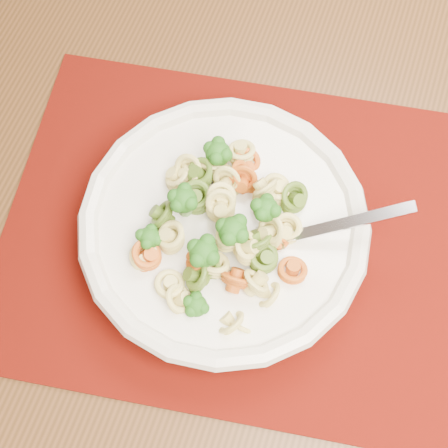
% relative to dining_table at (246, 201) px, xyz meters
% --- Properties ---
extents(dining_table, '(1.32, 0.87, 0.72)m').
position_rel_dining_table_xyz_m(dining_table, '(0.00, 0.00, 0.00)').
color(dining_table, '#502F16').
rests_on(dining_table, ground).
extents(placemat, '(0.53, 0.45, 0.00)m').
position_rel_dining_table_xyz_m(placemat, '(0.02, -0.08, 0.11)').
color(placemat, '#4C0803').
rests_on(placemat, dining_table).
extents(pasta_bowl, '(0.28, 0.28, 0.05)m').
position_rel_dining_table_xyz_m(pasta_bowl, '(0.01, -0.10, 0.14)').
color(pasta_bowl, white).
rests_on(pasta_bowl, placemat).
extents(pasta_broccoli_heap, '(0.24, 0.24, 0.06)m').
position_rel_dining_table_xyz_m(pasta_broccoli_heap, '(0.01, -0.10, 0.15)').
color(pasta_broccoli_heap, '#E0D26F').
rests_on(pasta_broccoli_heap, pasta_bowl).
extents(fork, '(0.17, 0.11, 0.08)m').
position_rel_dining_table_xyz_m(fork, '(0.06, -0.10, 0.15)').
color(fork, silver).
rests_on(fork, pasta_bowl).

